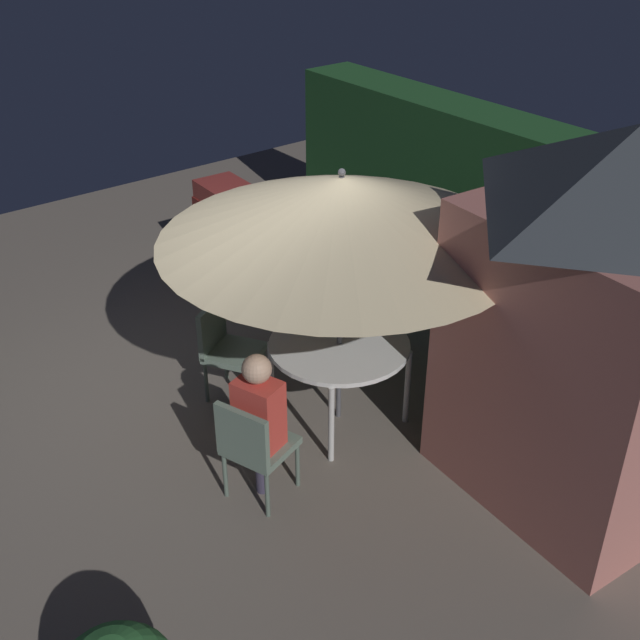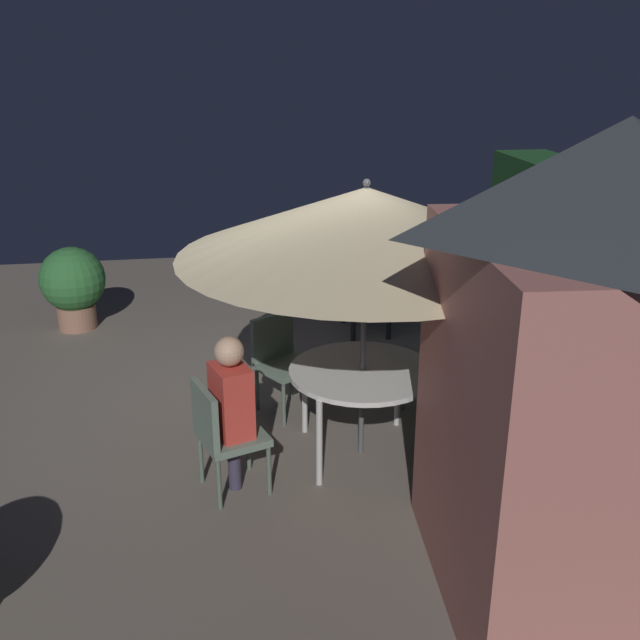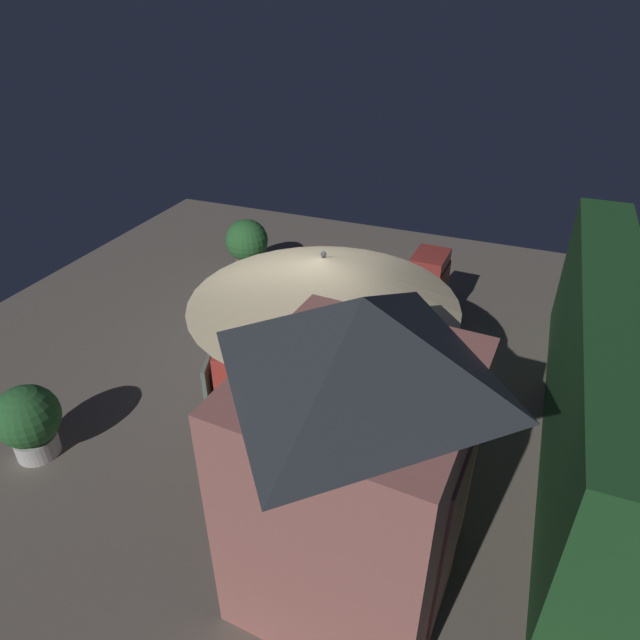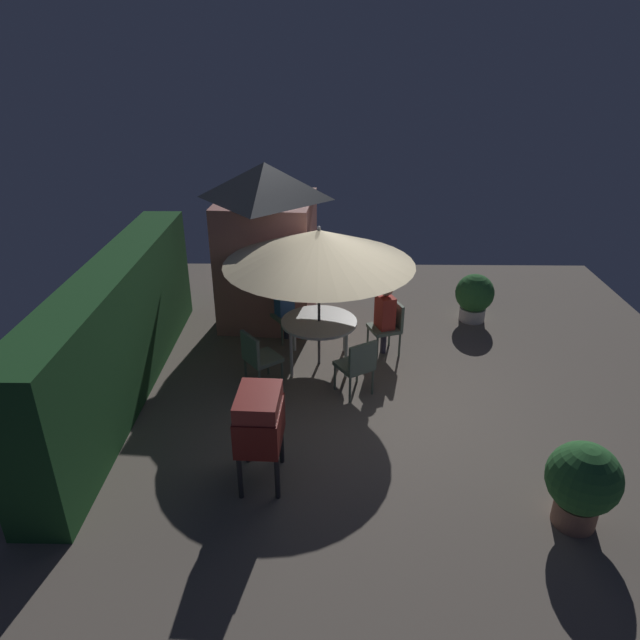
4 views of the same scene
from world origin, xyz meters
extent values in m
plane|color=#6B6056|center=(0.00, 0.00, 0.00)|extent=(11.00, 11.00, 0.00)
cube|color=#1E4C23|center=(0.00, 3.50, 0.99)|extent=(5.75, 0.69, 1.97)
cube|color=#B26B60|center=(2.65, 1.61, 1.13)|extent=(1.89, 1.75, 2.27)
pyramid|color=#33383D|center=(2.65, 1.61, 2.58)|extent=(2.00, 1.85, 0.61)
cylinder|color=white|center=(0.89, 0.65, 0.75)|extent=(1.20, 1.20, 0.04)
cylinder|color=beige|center=(0.47, 0.23, 0.36)|extent=(0.05, 0.05, 0.73)
cylinder|color=beige|center=(1.31, 0.23, 0.36)|extent=(0.05, 0.05, 0.73)
cylinder|color=beige|center=(0.47, 1.07, 0.36)|extent=(0.05, 0.05, 0.73)
cylinder|color=beige|center=(1.31, 1.07, 0.36)|extent=(0.05, 0.05, 0.73)
cylinder|color=#4C4C51|center=(0.89, 0.65, 1.12)|extent=(0.04, 0.04, 2.24)
cone|color=beige|center=(0.89, 0.65, 1.98)|extent=(2.88, 2.88, 0.52)
sphere|color=#4C4C51|center=(0.89, 0.65, 2.27)|extent=(0.06, 0.06, 0.06)
cube|color=maroon|center=(-1.85, 1.28, 0.78)|extent=(0.72, 0.53, 0.45)
cube|color=maroon|center=(-1.85, 1.28, 1.10)|extent=(0.69, 0.51, 0.20)
cylinder|color=#262628|center=(-2.16, 1.07, 0.28)|extent=(0.06, 0.06, 0.55)
cylinder|color=#262628|center=(-1.54, 1.07, 0.28)|extent=(0.06, 0.06, 0.55)
cylinder|color=#262628|center=(-2.16, 1.49, 0.28)|extent=(0.06, 0.06, 0.55)
cylinder|color=#262628|center=(-1.54, 1.49, 0.28)|extent=(0.06, 0.06, 0.55)
cube|color=slate|center=(1.26, -0.42, 0.45)|extent=(0.59, 0.59, 0.06)
cube|color=slate|center=(1.33, -0.62, 0.68)|extent=(0.45, 0.20, 0.45)
cylinder|color=#516155|center=(1.14, -0.67, 0.23)|extent=(0.04, 0.04, 0.45)
cylinder|color=#516155|center=(1.52, -0.54, 0.23)|extent=(0.04, 0.04, 0.45)
cylinder|color=#516155|center=(1.01, -0.29, 0.23)|extent=(0.04, 0.04, 0.45)
cylinder|color=#516155|center=(1.39, -0.16, 0.23)|extent=(0.04, 0.04, 0.45)
cube|color=slate|center=(1.76, 1.24, 0.45)|extent=(0.64, 0.64, 0.06)
cube|color=slate|center=(1.93, 1.36, 0.68)|extent=(0.30, 0.41, 0.45)
cylinder|color=#516155|center=(2.04, 1.19, 0.23)|extent=(0.04, 0.04, 0.45)
cylinder|color=#516155|center=(1.81, 1.52, 0.23)|extent=(0.04, 0.04, 0.45)
cylinder|color=#516155|center=(1.71, 0.96, 0.23)|extent=(0.04, 0.04, 0.45)
cylinder|color=#516155|center=(1.48, 1.29, 0.23)|extent=(0.04, 0.04, 0.45)
cube|color=slate|center=(0.24, 1.48, 0.45)|extent=(0.65, 0.65, 0.06)
cube|color=slate|center=(0.12, 1.64, 0.68)|extent=(0.39, 0.32, 0.45)
cylinder|color=#516155|center=(0.28, 1.76, 0.23)|extent=(0.04, 0.04, 0.45)
cylinder|color=#516155|center=(-0.04, 1.51, 0.23)|extent=(0.04, 0.04, 0.45)
cylinder|color=#516155|center=(0.53, 1.44, 0.23)|extent=(0.04, 0.04, 0.45)
cylinder|color=#516155|center=(0.21, 1.20, 0.23)|extent=(0.04, 0.04, 0.45)
cube|color=slate|center=(0.05, 0.13, 0.45)|extent=(0.63, 0.63, 0.06)
cube|color=slate|center=(-0.12, 0.02, 0.68)|extent=(0.29, 0.42, 0.45)
cylinder|color=#516155|center=(-0.22, 0.19, 0.23)|extent=(0.04, 0.04, 0.45)
cylinder|color=#516155|center=(-0.01, -0.15, 0.23)|extent=(0.04, 0.04, 0.45)
cylinder|color=#516155|center=(0.12, 0.40, 0.23)|extent=(0.04, 0.04, 0.45)
cylinder|color=#516155|center=(0.33, 0.06, 0.23)|extent=(0.04, 0.04, 0.45)
cylinder|color=#936651|center=(-2.49, -2.16, 0.14)|extent=(0.46, 0.46, 0.29)
sphere|color=#2D6B33|center=(-2.49, -2.16, 0.62)|extent=(0.77, 0.77, 0.77)
cube|color=#CC3D33|center=(1.26, -0.42, 0.76)|extent=(0.40, 0.34, 0.55)
sphere|color=tan|center=(1.26, -0.42, 1.15)|extent=(0.22, 0.22, 0.22)
cylinder|color=#383347|center=(1.26, -0.42, 0.24)|extent=(0.10, 0.10, 0.48)
cube|color=#3866B2|center=(1.76, 1.24, 0.76)|extent=(0.39, 0.42, 0.55)
sphere|color=tan|center=(1.76, 1.24, 1.15)|extent=(0.22, 0.22, 0.22)
cylinder|color=#383347|center=(1.76, 1.24, 0.24)|extent=(0.10, 0.10, 0.48)
camera|label=1|loc=(5.22, -2.94, 4.33)|focal=44.47mm
camera|label=2|loc=(6.10, -0.51, 3.20)|focal=40.63mm
camera|label=3|loc=(5.65, 2.50, 4.62)|focal=31.03mm
camera|label=4|loc=(-7.12, 0.52, 4.68)|focal=31.89mm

